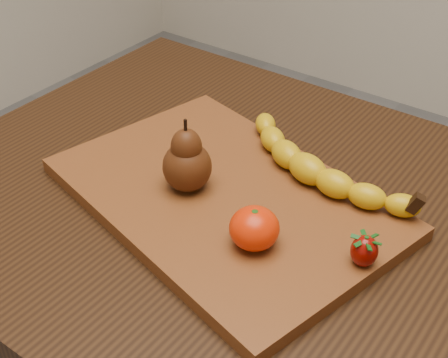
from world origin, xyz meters
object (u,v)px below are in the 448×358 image
Objects in this scene: table at (272,266)px; pear at (187,155)px; cutting_board at (224,197)px; mandarin at (254,228)px.

table is 0.21m from pear.
cutting_board is (-0.07, -0.02, 0.11)m from table.
pear is 0.15m from mandarin.
mandarin is at bearing -18.10° from pear.
pear is (-0.11, -0.04, 0.17)m from table.
cutting_board is 0.12m from mandarin.
table is at bearing 33.53° from cutting_board.
mandarin reaches higher than cutting_board.
cutting_board is at bearing 144.60° from mandarin.
cutting_board reaches higher than table.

